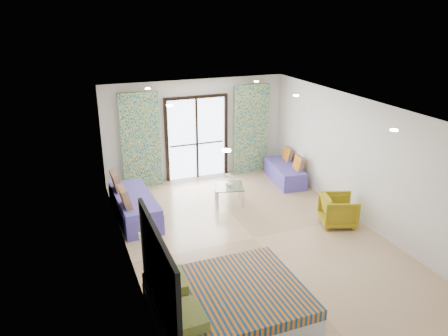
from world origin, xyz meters
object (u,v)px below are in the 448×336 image
object	(u,v)px
coffee_table	(229,188)
armchair	(339,209)
daybed_left	(134,206)
daybed_right	(285,172)
bed	(227,307)

from	to	relation	value
coffee_table	armchair	size ratio (longest dim) A/B	1.16
daybed_left	daybed_right	size ratio (longest dim) A/B	1.19
daybed_right	coffee_table	size ratio (longest dim) A/B	2.03
daybed_left	daybed_right	distance (m)	4.30
bed	daybed_right	xyz separation A→B (m)	(3.59, 4.77, -0.06)
bed	daybed_right	size ratio (longest dim) A/B	1.28
daybed_left	daybed_right	bearing A→B (deg)	7.95
bed	daybed_right	bearing A→B (deg)	53.01
bed	daybed_left	size ratio (longest dim) A/B	1.08
coffee_table	armchair	bearing A→B (deg)	-46.13
daybed_left	daybed_right	world-z (taller)	daybed_left
daybed_left	armchair	xyz separation A→B (m)	(4.07, -1.89, 0.06)
daybed_left	armchair	bearing A→B (deg)	-27.34
daybed_left	bed	bearing A→B (deg)	-83.38
bed	daybed_right	world-z (taller)	daybed_right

